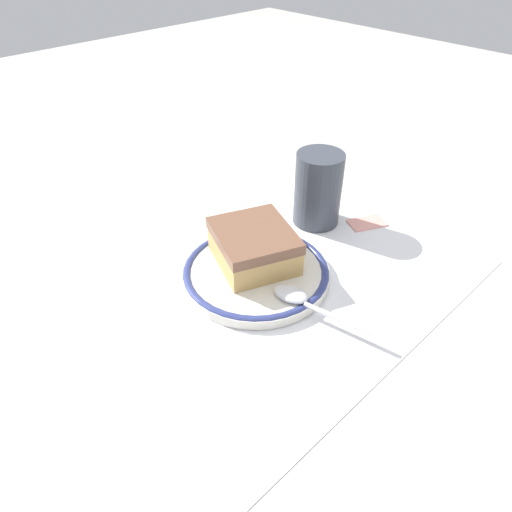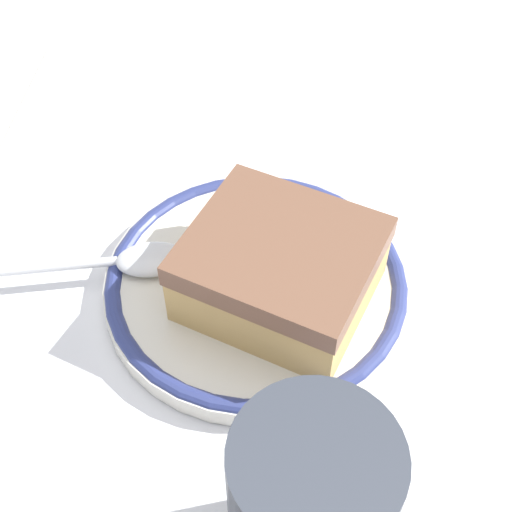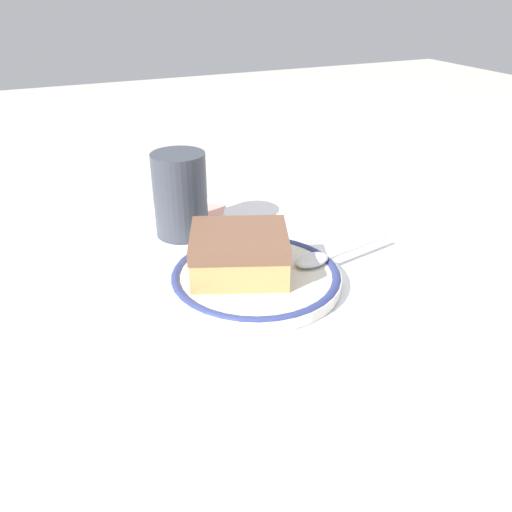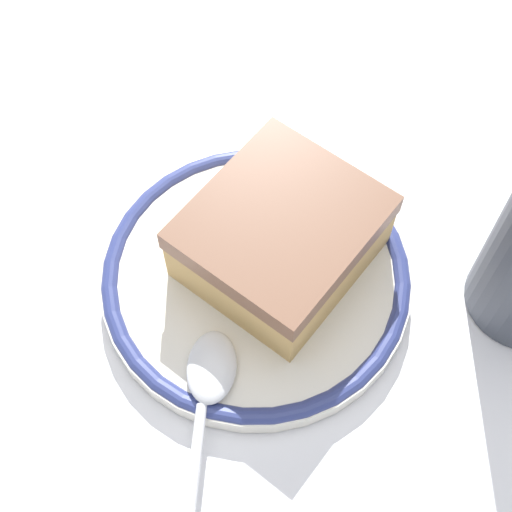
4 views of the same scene
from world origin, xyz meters
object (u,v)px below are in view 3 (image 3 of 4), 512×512
plate (256,277)px  spoon (323,258)px  sugar_packet (212,210)px  cake_slice (239,253)px  cup (181,200)px

plate → spoon: 0.07m
spoon → sugar_packet: size_ratio=2.58×
plate → cake_slice: cake_slice is taller
cake_slice → spoon: cake_slice is taller
spoon → sugar_packet: 0.20m
spoon → cup: 0.19m
cake_slice → cup: bearing=-172.2°
cake_slice → cup: size_ratio=1.21×
plate → cup: 0.15m
cake_slice → spoon: 0.09m
cake_slice → sugar_packet: bearing=168.8°
cake_slice → cup: (-0.13, -0.02, 0.01)m
cup → sugar_packet: 0.08m
plate → cake_slice: size_ratio=1.43×
spoon → cup: size_ratio=1.30×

